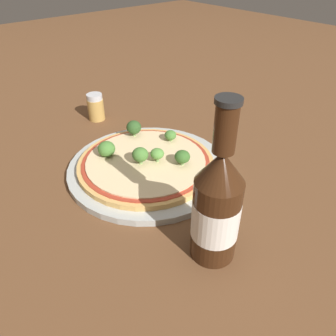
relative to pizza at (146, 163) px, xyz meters
name	(u,v)px	position (x,y,z in m)	size (l,w,h in m)	color
ground_plane	(140,169)	(-0.01, -0.01, -0.02)	(3.00, 3.00, 0.00)	brown
plate	(148,168)	(0.00, 0.00, -0.01)	(0.30, 0.30, 0.01)	#B2B7B2
pizza	(146,163)	(0.00, 0.00, 0.00)	(0.25, 0.25, 0.01)	tan
broccoli_floret_0	(106,149)	(-0.06, -0.05, 0.02)	(0.03, 0.03, 0.03)	#7A9E5B
broccoli_floret_1	(182,157)	(0.06, 0.04, 0.02)	(0.03, 0.03, 0.03)	#7A9E5B
broccoli_floret_2	(140,155)	(0.00, -0.01, 0.03)	(0.03, 0.03, 0.03)	#7A9E5B
broccoli_floret_3	(134,127)	(-0.09, 0.04, 0.03)	(0.03, 0.03, 0.03)	#7A9E5B
broccoli_floret_4	(170,135)	(-0.02, 0.08, 0.02)	(0.02, 0.02, 0.02)	#7A9E5B
broccoli_floret_5	(157,154)	(0.02, 0.01, 0.02)	(0.02, 0.02, 0.03)	#7A9E5B
beer_bottle	(217,206)	(0.21, -0.05, 0.06)	(0.06, 0.06, 0.23)	#381E0F
pepper_shaker	(96,107)	(-0.25, 0.04, 0.01)	(0.04, 0.04, 0.06)	tan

